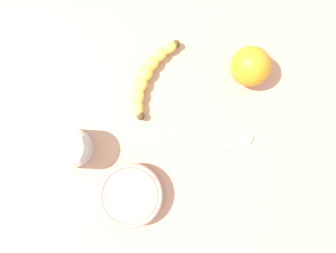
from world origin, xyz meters
TOP-DOWN VIEW (x-y plane):
  - wooden_tabletop at (0.00, 0.00)cm, footprint 120.00×120.00cm
  - banana at (-1.00, 12.41)cm, footprint 7.69×20.08cm
  - smoothie_glass at (-12.44, -8.25)cm, footprint 8.87×8.87cm
  - ceramic_bowl at (3.20, -14.09)cm, footprint 13.85×13.85cm
  - orange_fruit at (20.03, 20.00)cm, footprint 8.79×8.79cm
  - teaspoon at (23.80, 4.27)cm, footprint 9.08×8.80cm

SIDE VIEW (x-z plane):
  - wooden_tabletop at x=0.00cm, z-range 0.00..3.00cm
  - teaspoon at x=23.80cm, z-range 3.00..3.80cm
  - banana at x=-1.00cm, z-range 3.00..6.32cm
  - ceramic_bowl at x=3.20cm, z-range 3.42..7.43cm
  - smoothie_glass at x=-12.44cm, z-range 2.67..11.26cm
  - orange_fruit at x=20.03cm, z-range 3.00..11.79cm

